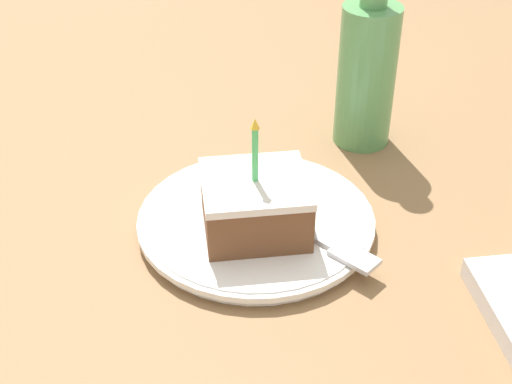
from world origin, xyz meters
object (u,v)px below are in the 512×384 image
(cake_slice, at_px, (255,204))
(fork, at_px, (308,232))
(plate, at_px, (256,221))
(bottle, at_px, (367,70))

(cake_slice, relative_size, fork, 0.80)
(plate, relative_size, cake_slice, 1.96)
(plate, bearing_deg, bottle, 136.53)
(fork, distance_m, bottle, 0.23)
(plate, distance_m, cake_slice, 0.04)
(plate, height_order, cake_slice, cake_slice)
(cake_slice, height_order, bottle, bottle)
(cake_slice, height_order, fork, cake_slice)
(plate, bearing_deg, cake_slice, -9.89)
(plate, relative_size, fork, 1.57)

